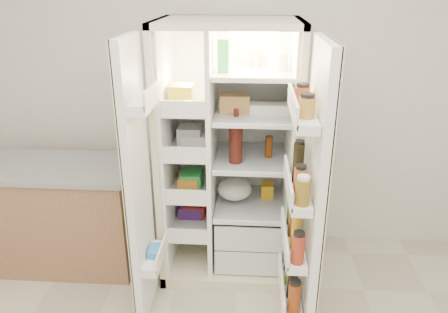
{
  "coord_description": "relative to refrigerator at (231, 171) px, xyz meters",
  "views": [
    {
      "loc": [
        0.07,
        -1.14,
        2.0
      ],
      "look_at": [
        -0.09,
        1.25,
        1.02
      ],
      "focal_mm": 34.0,
      "sensor_mm": 36.0,
      "label": 1
    }
  ],
  "objects": [
    {
      "name": "wall_back",
      "position": [
        0.07,
        0.35,
        0.61
      ],
      "size": [
        4.0,
        0.02,
        2.7
      ],
      "primitive_type": "cube",
      "color": "silver",
      "rests_on": "floor"
    },
    {
      "name": "refrigerator",
      "position": [
        0.0,
        0.0,
        0.0
      ],
      "size": [
        0.92,
        0.7,
        1.8
      ],
      "color": "beige",
      "rests_on": "floor"
    },
    {
      "name": "fridge_door",
      "position": [
        0.47,
        -0.7,
        0.13
      ],
      "size": [
        0.17,
        0.58,
        1.72
      ],
      "color": "white",
      "rests_on": "floor"
    },
    {
      "name": "freezer_door",
      "position": [
        -0.51,
        -0.6,
        0.15
      ],
      "size": [
        0.15,
        0.4,
        1.72
      ],
      "color": "white",
      "rests_on": "floor"
    },
    {
      "name": "kitchen_counter",
      "position": [
        -1.24,
        -0.11,
        -0.34
      ],
      "size": [
        1.11,
        0.59,
        0.8
      ],
      "color": "#9C6B4E",
      "rests_on": "floor"
    }
  ]
}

